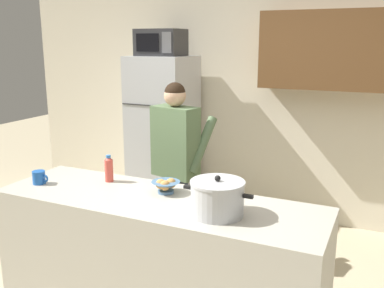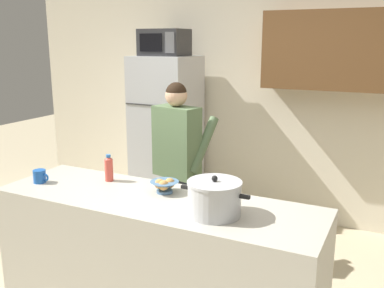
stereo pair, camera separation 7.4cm
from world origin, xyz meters
The scene contains 9 objects.
back_wall_unit centered at (0.27, 2.25, 1.42)m, with size 6.00×0.48×2.60m.
kitchen_island centered at (0.00, 0.00, 0.46)m, with size 2.21×0.68×0.92m, color #BCB7A8.
refrigerator centered at (-0.96, 1.85, 0.88)m, with size 0.64×0.68×1.77m.
microwave centered at (-0.96, 1.83, 1.91)m, with size 0.48×0.37×0.28m.
person_near_pot centered at (-0.32, 0.91, 0.99)m, with size 0.55×0.49×1.59m.
cooking_pot centered at (0.46, -0.08, 1.02)m, with size 0.44×0.33×0.24m.
coffee_mug centered at (-0.92, -0.09, 0.97)m, with size 0.13×0.09×0.10m.
bread_bowl centered at (0.00, 0.13, 0.97)m, with size 0.20×0.20×0.10m.
bottle_near_edge centered at (-0.49, 0.17, 1.02)m, with size 0.06×0.06×0.20m.
Camera 1 is at (1.33, -2.32, 1.93)m, focal length 40.41 mm.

